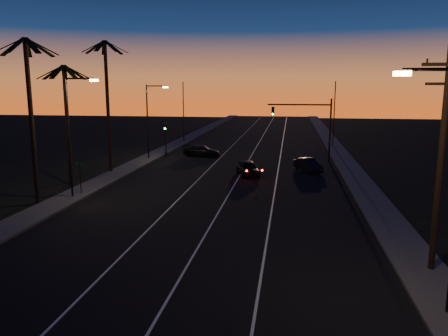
% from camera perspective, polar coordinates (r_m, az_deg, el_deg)
% --- Properties ---
extents(road, '(20.00, 170.00, 0.01)m').
position_cam_1_polar(road, '(41.01, 1.34, -1.06)').
color(road, black).
rests_on(road, ground).
extents(sidewalk_left, '(2.40, 170.00, 0.16)m').
position_cam_1_polar(sidewalk_left, '(43.82, -13.34, -0.49)').
color(sidewalk_left, '#3D3D3A').
rests_on(sidewalk_left, ground).
extents(sidewalk_right, '(2.40, 170.00, 0.16)m').
position_cam_1_polar(sidewalk_right, '(41.13, 17.01, -1.39)').
color(sidewalk_right, '#3D3D3A').
rests_on(sidewalk_right, ground).
extents(lane_stripe_left, '(0.12, 160.00, 0.01)m').
position_cam_1_polar(lane_stripe_left, '(41.49, -2.77, -0.92)').
color(lane_stripe_left, silver).
rests_on(lane_stripe_left, road).
extents(lane_stripe_mid, '(0.12, 160.00, 0.01)m').
position_cam_1_polar(lane_stripe_mid, '(40.95, 2.03, -1.07)').
color(lane_stripe_mid, silver).
rests_on(lane_stripe_mid, road).
extents(lane_stripe_right, '(0.12, 160.00, 0.01)m').
position_cam_1_polar(lane_stripe_right, '(40.70, 6.93, -1.21)').
color(lane_stripe_right, silver).
rests_on(lane_stripe_right, road).
extents(palm_near, '(4.25, 4.16, 11.53)m').
position_cam_1_polar(palm_near, '(33.02, -23.99, 7.58)').
color(palm_near, black).
rests_on(palm_near, ground).
extents(palm_mid, '(4.25, 4.16, 10.03)m').
position_cam_1_polar(palm_mid, '(38.53, -19.86, 6.94)').
color(palm_mid, black).
rests_on(palm_mid, ground).
extents(palm_far, '(4.25, 4.16, 12.53)m').
position_cam_1_polar(palm_far, '(43.44, -15.01, 9.35)').
color(palm_far, black).
rests_on(palm_far, ground).
extents(streetlight_left_near, '(2.55, 0.26, 9.00)m').
position_cam_1_polar(streetlight_left_near, '(33.90, -19.24, 4.99)').
color(streetlight_left_near, black).
rests_on(streetlight_left_near, ground).
extents(streetlight_left_far, '(2.55, 0.26, 8.50)m').
position_cam_1_polar(streetlight_left_far, '(50.48, -9.65, 6.78)').
color(streetlight_left_far, black).
rests_on(streetlight_left_far, ground).
extents(street_sign, '(0.70, 0.06, 2.60)m').
position_cam_1_polar(street_sign, '(35.33, -18.27, -0.77)').
color(street_sign, black).
rests_on(street_sign, ground).
extents(utility_pole, '(2.20, 0.28, 10.00)m').
position_cam_1_polar(utility_pole, '(21.09, 26.51, 1.37)').
color(utility_pole, black).
rests_on(utility_pole, ground).
extents(signal_mast, '(7.10, 0.41, 7.00)m').
position_cam_1_polar(signal_mast, '(50.00, 11.04, 6.38)').
color(signal_mast, black).
rests_on(signal_mast, ground).
extents(signal_post, '(0.28, 0.37, 4.20)m').
position_cam_1_polar(signal_post, '(52.20, -7.65, 4.56)').
color(signal_post, black).
rests_on(signal_post, ground).
extents(far_pole_left, '(0.14, 0.14, 9.00)m').
position_cam_1_polar(far_pole_left, '(66.92, -5.32, 7.30)').
color(far_pole_left, black).
rests_on(far_pole_left, ground).
extents(far_pole_right, '(0.14, 0.14, 9.00)m').
position_cam_1_polar(far_pole_right, '(62.24, 14.19, 6.78)').
color(far_pole_right, black).
rests_on(far_pole_right, ground).
extents(lead_car, '(3.03, 4.85, 1.40)m').
position_cam_1_polar(lead_car, '(41.25, 3.13, -0.01)').
color(lead_car, black).
rests_on(lead_car, road).
extents(right_car, '(2.88, 4.17, 1.30)m').
position_cam_1_polar(right_car, '(43.90, 10.91, 0.40)').
color(right_car, black).
rests_on(right_car, road).
extents(cross_car, '(4.85, 2.87, 1.32)m').
position_cam_1_polar(cross_car, '(52.53, -2.97, 2.24)').
color(cross_car, black).
rests_on(cross_car, road).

